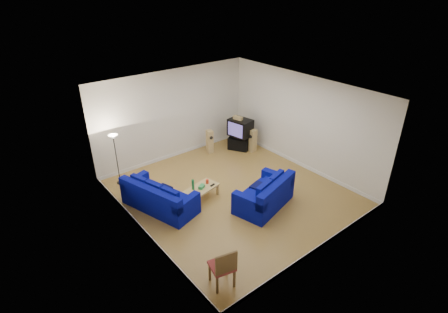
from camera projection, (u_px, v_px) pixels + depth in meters
room at (233, 148)px, 10.04m from camera, size 6.01×6.51×3.21m
sofa_three_seat at (159, 199)px, 9.90m from camera, size 1.56×2.39×0.85m
sofa_loveseat at (266, 196)px, 9.99m from camera, size 2.01×1.44×0.91m
coffee_table at (201, 190)px, 10.28m from camera, size 1.19×0.77×0.40m
bottle at (193, 185)px, 10.12m from camera, size 0.10×0.10×0.32m
tissue_box at (202, 187)px, 10.24m from camera, size 0.25×0.21×0.09m
red_canister at (207, 181)px, 10.46m from camera, size 0.11×0.11×0.13m
remote at (212, 185)px, 10.38m from camera, size 0.17×0.09×0.02m
tv_stand at (239, 144)px, 13.36m from camera, size 0.76×0.88×0.47m
av_receiver at (240, 137)px, 13.24m from camera, size 0.54×0.58×0.11m
television at (240, 128)px, 13.06m from camera, size 0.76×0.93×0.64m
centre_speaker at (238, 118)px, 12.89m from camera, size 0.23×0.38×0.12m
speaker_left at (210, 142)px, 13.02m from camera, size 0.25×0.30×0.89m
speaker_right at (253, 141)px, 13.11m from camera, size 0.29×0.23×0.87m
floor_lamp at (114, 144)px, 10.63m from camera, size 0.29×0.29×1.69m
dining_chair at (223, 266)px, 7.27m from camera, size 0.58×0.58×1.01m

